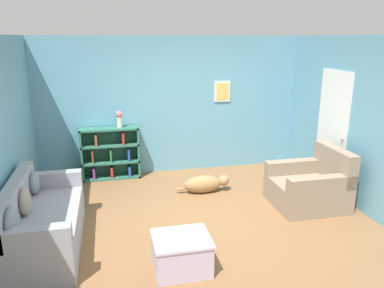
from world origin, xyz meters
name	(u,v)px	position (x,y,z in m)	size (l,w,h in m)	color
ground_plane	(198,221)	(0.00, 0.00, 0.00)	(14.00, 14.00, 0.00)	brown
wall_back	(171,106)	(0.00, 2.25, 1.30)	(5.60, 0.13, 2.60)	#609EB7
wall_right	(363,125)	(2.55, 0.02, 1.29)	(0.16, 5.00, 2.60)	#609EB7
couch	(41,223)	(-2.07, -0.27, 0.34)	(0.81, 1.84, 0.87)	#9399A3
bookshelf	(111,154)	(-1.19, 2.06, 0.47)	(1.06, 0.30, 0.97)	#2D6B56
recliner_chair	(311,186)	(1.86, 0.15, 0.32)	(1.06, 0.96, 0.92)	gray
coffee_table	(182,252)	(-0.45, -1.10, 0.22)	(0.65, 0.56, 0.41)	#BCB2D1
dog	(205,184)	(0.36, 0.99, 0.15)	(0.93, 0.27, 0.30)	#9E7A4C
vase	(119,118)	(-0.99, 2.03, 1.15)	(0.12, 0.12, 0.30)	silver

